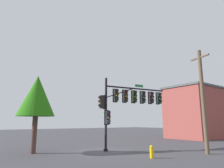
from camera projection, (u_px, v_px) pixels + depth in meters
name	position (u px, v px, depth m)	size (l,w,h in m)	color
ground_plane	(106.00, 151.00, 16.30)	(120.00, 120.00, 0.00)	#3E3D42
signal_pole_assembly	(128.00, 101.00, 18.01)	(6.87, 1.79, 6.14)	black
utility_pole	(203.00, 98.00, 15.63)	(0.49, 1.79, 8.12)	brown
fire_hydrant	(152.00, 152.00, 13.21)	(0.33, 0.24, 0.83)	#EEB40B
tree_near	(37.00, 96.00, 15.95)	(2.92, 2.92, 6.05)	#4F342C
brick_building	(198.00, 112.00, 30.81)	(9.87, 6.46, 7.64)	#96433C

